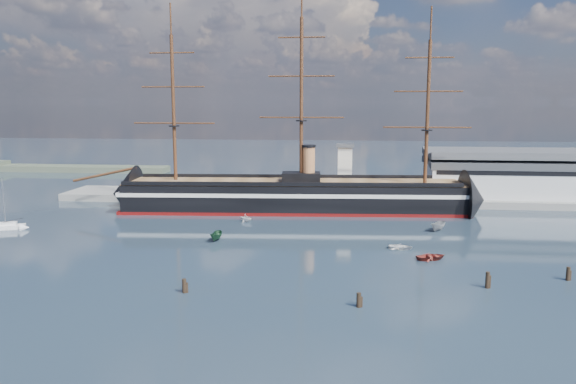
# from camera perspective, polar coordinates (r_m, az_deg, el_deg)

# --- Properties ---
(ground) EXTENTS (600.00, 600.00, 0.00)m
(ground) POSITION_cam_1_polar(r_m,az_deg,el_deg) (129.14, 4.26, -3.67)
(ground) COLOR #232E3D
(ground) RESTS_ON ground
(quay) EXTENTS (180.00, 18.00, 2.00)m
(quay) POSITION_cam_1_polar(r_m,az_deg,el_deg) (164.48, 8.19, -0.96)
(quay) COLOR slate
(quay) RESTS_ON ground
(warehouse) EXTENTS (63.00, 21.00, 11.60)m
(warehouse) POSITION_cam_1_polar(r_m,az_deg,el_deg) (175.62, 24.06, 1.61)
(warehouse) COLOR #B7BABC
(warehouse) RESTS_ON ground
(quay_tower) EXTENTS (5.00, 5.00, 15.00)m
(quay_tower) POSITION_cam_1_polar(r_m,az_deg,el_deg) (160.00, 5.80, 2.33)
(quay_tower) COLOR silver
(quay_tower) RESTS_ON ground
(shoreline) EXTENTS (120.00, 10.00, 4.00)m
(shoreline) POSITION_cam_1_polar(r_m,az_deg,el_deg) (264.72, -26.62, 2.28)
(shoreline) COLOR #3F4C38
(shoreline) RESTS_ON ground
(warship) EXTENTS (113.40, 22.32, 53.94)m
(warship) POSITION_cam_1_polar(r_m,az_deg,el_deg) (148.81, -0.10, -0.35)
(warship) COLOR black
(warship) RESTS_ON ground
(sailboat) EXTENTS (7.55, 4.91, 11.70)m
(sailboat) POSITION_cam_1_polar(r_m,az_deg,el_deg) (142.35, -26.59, -3.11)
(sailboat) COLOR white
(sailboat) RESTS_ON ground
(motorboat_a) EXTENTS (5.98, 2.50, 2.34)m
(motorboat_a) POSITION_cam_1_polar(r_m,az_deg,el_deg) (118.03, -7.28, -4.94)
(motorboat_a) COLOR #183D24
(motorboat_a) RESTS_ON ground
(motorboat_b) EXTENTS (2.60, 3.76, 1.63)m
(motorboat_b) POSITION_cam_1_polar(r_m,az_deg,el_deg) (106.72, 14.35, -6.67)
(motorboat_b) COLOR #96352C
(motorboat_b) RESTS_ON ground
(motorboat_c) EXTENTS (6.64, 5.45, 2.56)m
(motorboat_c) POSITION_cam_1_polar(r_m,az_deg,el_deg) (130.23, 15.00, -3.85)
(motorboat_c) COLOR gray
(motorboat_c) RESTS_ON ground
(motorboat_d) EXTENTS (4.82, 6.13, 2.07)m
(motorboat_d) POSITION_cam_1_polar(r_m,az_deg,el_deg) (136.01, -4.30, -3.01)
(motorboat_d) COLOR silver
(motorboat_d) RESTS_ON ground
(motorboat_e) EXTENTS (1.57, 3.04, 1.36)m
(motorboat_e) POSITION_cam_1_polar(r_m,az_deg,el_deg) (112.72, 11.35, -5.72)
(motorboat_e) COLOR white
(motorboat_e) RESTS_ON ground
(piling_near_left) EXTENTS (0.64, 0.64, 2.87)m
(piling_near_left) POSITION_cam_1_polar(r_m,az_deg,el_deg) (87.61, -10.48, -10.03)
(piling_near_left) COLOR black
(piling_near_left) RESTS_ON ground
(piling_near_mid) EXTENTS (0.64, 0.64, 2.80)m
(piling_near_mid) POSITION_cam_1_polar(r_m,az_deg,el_deg) (81.13, 7.18, -11.53)
(piling_near_mid) COLOR black
(piling_near_mid) RESTS_ON ground
(piling_near_right) EXTENTS (0.64, 0.64, 3.30)m
(piling_near_right) POSITION_cam_1_polar(r_m,az_deg,el_deg) (93.48, 19.56, -9.18)
(piling_near_right) COLOR black
(piling_near_right) RESTS_ON ground
(piling_far_right) EXTENTS (0.64, 0.64, 2.94)m
(piling_far_right) POSITION_cam_1_polar(r_m,az_deg,el_deg) (102.40, 26.53, -8.04)
(piling_far_right) COLOR black
(piling_far_right) RESTS_ON ground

